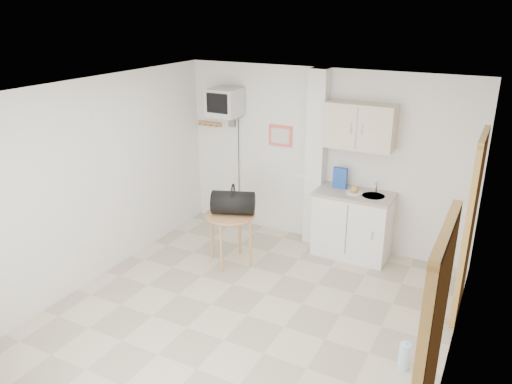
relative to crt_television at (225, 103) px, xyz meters
The scene contains 7 objects.
ground 3.15m from the crt_television, 54.36° to the right, with size 4.50×4.50×0.00m, color beige.
room_envelope 2.60m from the crt_television, 48.84° to the right, with size 4.24×4.54×2.55m.
kitchenette 2.32m from the crt_television, ahead, with size 1.03×0.58×2.10m.
crt_television is the anchor object (origin of this frame).
round_table 1.80m from the crt_television, 56.98° to the right, with size 0.65×0.65×0.72m.
duffel_bag 1.62m from the crt_television, 55.16° to the right, with size 0.62×0.48×0.41m.
water_bottle 4.22m from the crt_television, 33.26° to the right, with size 0.11×0.11×0.32m.
Camera 1 is at (2.30, -4.17, 3.27)m, focal length 35.00 mm.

